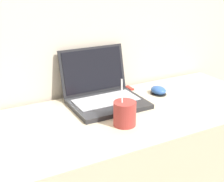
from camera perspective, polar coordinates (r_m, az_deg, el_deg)
The scene contains 6 objects.
desk at distance 1.55m, azimuth 3.99°, elevation -15.96°, with size 1.26×0.56×0.73m.
laptop at distance 1.42m, azimuth -1.69°, elevation -0.14°, with size 0.32×0.31×0.23m.
drink_cup at distance 1.21m, azimuth 2.33°, elevation -4.04°, with size 0.09×0.09×0.18m.
computer_mouse at distance 1.54m, azimuth 8.48°, elevation 0.08°, with size 0.07×0.09×0.04m.
external_keyboard at distance 1.26m, azimuth -17.63°, elevation -6.09°, with size 0.40×0.14×0.02m.
usb_stick at distance 1.60m, azimuth 3.22°, elevation 0.55°, with size 0.02×0.06×0.01m.
Camera 1 is at (-0.67, -0.76, 1.30)m, focal length 50.00 mm.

